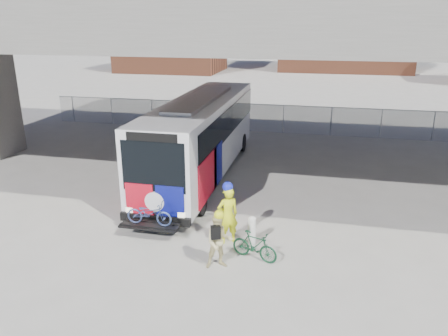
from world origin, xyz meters
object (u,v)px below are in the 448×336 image
(bike_parked, at_px, (255,246))
(bus, at_px, (202,131))
(bollard, at_px, (252,230))
(cyclist_tan, at_px, (219,241))
(cyclist_hivis, at_px, (228,214))

(bike_parked, bearing_deg, bus, 45.88)
(bollard, xyz_separation_m, cyclist_tan, (-0.72, -1.55, 0.33))
(bus, relative_size, cyclist_hivis, 6.04)
(cyclist_hivis, distance_m, cyclist_tan, 1.56)
(cyclist_tan, bearing_deg, bike_parked, 12.98)
(bus, height_order, cyclist_tan, bus)
(bollard, bearing_deg, cyclist_hivis, 180.00)
(bus, bearing_deg, bike_parked, -63.17)
(bus, relative_size, cyclist_tan, 6.99)
(bollard, bearing_deg, cyclist_tan, -114.98)
(bus, relative_size, bollard, 12.69)
(bollard, bearing_deg, bike_parked, -75.44)
(bollard, xyz_separation_m, cyclist_hivis, (-0.80, 0.00, 0.49))
(cyclist_tan, bearing_deg, bus, 86.52)
(bollard, xyz_separation_m, bike_parked, (0.23, -0.88, -0.09))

